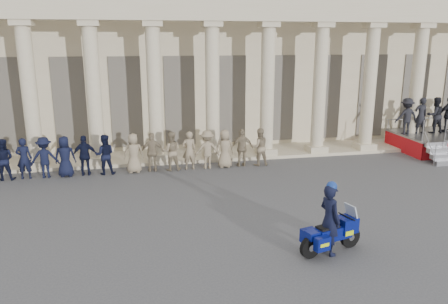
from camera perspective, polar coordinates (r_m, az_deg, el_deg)
ground at (r=13.01m, az=-0.90°, el=-10.51°), size 90.00×90.00×0.00m
building at (r=26.45m, az=-7.00°, el=12.21°), size 40.00×12.50×9.00m
officer_rank at (r=19.18m, az=-21.71°, el=-0.63°), size 18.48×0.64×1.69m
reviewing_stand at (r=24.77m, az=26.69°, el=3.70°), size 5.18×4.20×2.72m
motorcycle at (r=12.04m, az=13.90°, el=-10.27°), size 1.91×1.02×1.25m
rider at (r=11.80m, az=13.64°, el=-8.42°), size 0.63×0.79×2.00m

